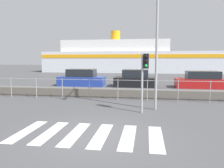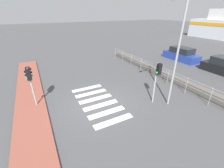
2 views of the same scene
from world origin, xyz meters
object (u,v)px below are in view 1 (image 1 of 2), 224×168
Objects in this scene: ferry_boat at (133,59)px; traffic_light_far at (145,70)px; streetlamp at (157,30)px; parked_car_black at (135,79)px; parked_car_red at (202,81)px; parked_car_blue at (82,79)px.

traffic_light_far is at bearing -85.53° from ferry_boat.
streetlamp is (0.56, 0.53, 1.88)m from traffic_light_far.
ferry_boat is 22.20m from parked_car_black.
parked_car_black is at bearing 98.94° from streetlamp.
parked_car_red is (4.95, 9.82, -1.41)m from traffic_light_far.
streetlamp is 9.95m from parked_car_black.
ferry_boat reaches higher than streetlamp.
streetlamp is 31.53m from ferry_boat.
ferry_boat is 9.30× the size of parked_car_black.
parked_car_red is at bearing 63.26° from traffic_light_far.
parked_car_blue is (-6.57, 9.29, -3.25)m from streetlamp.
streetlamp is at bearing -115.29° from parked_car_red.
parked_car_blue is 5.11m from parked_car_black.
traffic_light_far is 0.61× the size of parked_car_red.
streetlamp reaches higher than parked_car_black.
parked_car_blue is at bearing -180.00° from parked_car_red.
ferry_boat is at bearing 94.47° from traffic_light_far.
parked_car_blue is at bearing 125.27° from streetlamp.
traffic_light_far is 31.98m from ferry_boat.
ferry_boat is (-2.49, 31.88, 0.52)m from traffic_light_far.
parked_car_blue is 0.95× the size of parked_car_red.
parked_car_blue is 1.13× the size of parked_car_black.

